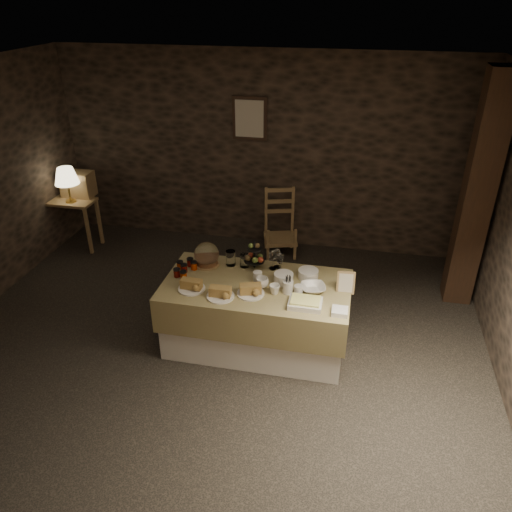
% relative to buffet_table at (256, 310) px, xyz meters
% --- Properties ---
extents(ground_plane, '(5.50, 5.00, 0.01)m').
position_rel_buffet_table_xyz_m(ground_plane, '(-0.42, -0.18, -0.41)').
color(ground_plane, black).
rests_on(ground_plane, ground).
extents(room_shell, '(5.52, 5.02, 2.60)m').
position_rel_buffet_table_xyz_m(room_shell, '(-0.42, -0.18, 1.15)').
color(room_shell, black).
rests_on(room_shell, ground).
extents(buffet_table, '(1.81, 0.96, 0.72)m').
position_rel_buffet_table_xyz_m(buffet_table, '(0.00, 0.00, 0.00)').
color(buffet_table, silver).
rests_on(buffet_table, ground_plane).
extents(console_table, '(0.65, 0.37, 0.70)m').
position_rel_buffet_table_xyz_m(console_table, '(-2.92, 1.60, 0.16)').
color(console_table, olive).
rests_on(console_table, ground_plane).
extents(table_lamp, '(0.32, 0.32, 0.48)m').
position_rel_buffet_table_xyz_m(table_lamp, '(-2.87, 1.55, 0.64)').
color(table_lamp, '#AE8A39').
rests_on(table_lamp, console_table).
extents(wine_rack, '(0.42, 0.26, 0.34)m').
position_rel_buffet_table_xyz_m(wine_rack, '(-2.87, 1.78, 0.46)').
color(wine_rack, olive).
rests_on(wine_rack, console_table).
extents(chair, '(0.52, 0.50, 0.71)m').
position_rel_buffet_table_xyz_m(chair, '(-0.09, 2.02, -0.01)').
color(chair, olive).
rests_on(chair, ground_plane).
extents(timber_column, '(0.30, 0.30, 2.60)m').
position_rel_buffet_table_xyz_m(timber_column, '(2.13, 1.35, 0.89)').
color(timber_column, black).
rests_on(timber_column, ground_plane).
extents(framed_picture, '(0.45, 0.04, 0.55)m').
position_rel_buffet_table_xyz_m(framed_picture, '(-0.57, 2.28, 1.34)').
color(framed_picture, '#312017').
rests_on(framed_picture, room_shell).
extents(plate_stack_a, '(0.19, 0.19, 0.10)m').
position_rel_buffet_table_xyz_m(plate_stack_a, '(0.25, 0.08, 0.35)').
color(plate_stack_a, silver).
rests_on(plate_stack_a, buffet_table).
extents(plate_stack_b, '(0.20, 0.20, 0.08)m').
position_rel_buffet_table_xyz_m(plate_stack_b, '(0.47, 0.23, 0.35)').
color(plate_stack_b, silver).
rests_on(plate_stack_b, buffet_table).
extents(cutlery_holder, '(0.10, 0.10, 0.12)m').
position_rel_buffet_table_xyz_m(cutlery_holder, '(0.32, -0.08, 0.36)').
color(cutlery_holder, silver).
rests_on(cutlery_holder, buffet_table).
extents(cup_a, '(0.15, 0.15, 0.10)m').
position_rel_buffet_table_xyz_m(cup_a, '(0.06, -0.04, 0.35)').
color(cup_a, silver).
rests_on(cup_a, buffet_table).
extents(cup_b, '(0.11, 0.11, 0.09)m').
position_rel_buffet_table_xyz_m(cup_b, '(0.20, -0.13, 0.35)').
color(cup_b, silver).
rests_on(cup_b, buffet_table).
extents(mug_c, '(0.09, 0.09, 0.09)m').
position_rel_buffet_table_xyz_m(mug_c, '(-0.00, 0.07, 0.35)').
color(mug_c, silver).
rests_on(mug_c, buffet_table).
extents(mug_d, '(0.08, 0.08, 0.09)m').
position_rel_buffet_table_xyz_m(mug_d, '(0.42, -0.09, 0.35)').
color(mug_d, silver).
rests_on(mug_d, buffet_table).
extents(bowl, '(0.29, 0.29, 0.06)m').
position_rel_buffet_table_xyz_m(bowl, '(0.55, -0.00, 0.33)').
color(bowl, silver).
rests_on(bowl, buffet_table).
extents(cake_dome, '(0.26, 0.26, 0.26)m').
position_rel_buffet_table_xyz_m(cake_dome, '(-0.58, 0.27, 0.41)').
color(cake_dome, olive).
rests_on(cake_dome, buffet_table).
extents(fruit_stand, '(0.21, 0.21, 0.30)m').
position_rel_buffet_table_xyz_m(fruit_stand, '(-0.09, 0.31, 0.43)').
color(fruit_stand, black).
rests_on(fruit_stand, buffet_table).
extents(bread_platter_left, '(0.26, 0.26, 0.11)m').
position_rel_buffet_table_xyz_m(bread_platter_left, '(-0.58, -0.22, 0.34)').
color(bread_platter_left, silver).
rests_on(bread_platter_left, buffet_table).
extents(bread_platter_center, '(0.26, 0.26, 0.11)m').
position_rel_buffet_table_xyz_m(bread_platter_center, '(-0.28, -0.29, 0.34)').
color(bread_platter_center, silver).
rests_on(bread_platter_center, buffet_table).
extents(bread_platter_right, '(0.26, 0.26, 0.11)m').
position_rel_buffet_table_xyz_m(bread_platter_right, '(-0.02, -0.18, 0.34)').
color(bread_platter_right, silver).
rests_on(bread_platter_right, buffet_table).
extents(jam_jars, '(0.20, 0.32, 0.07)m').
position_rel_buffet_table_xyz_m(jam_jars, '(-0.75, 0.08, 0.34)').
color(jam_jars, '#5B0C08').
rests_on(jam_jars, buffet_table).
extents(tart_dish, '(0.30, 0.22, 0.07)m').
position_rel_buffet_table_xyz_m(tart_dish, '(0.51, -0.27, 0.34)').
color(tart_dish, silver).
rests_on(tart_dish, buffet_table).
extents(square_dish, '(0.14, 0.14, 0.04)m').
position_rel_buffet_table_xyz_m(square_dish, '(0.82, -0.33, 0.33)').
color(square_dish, silver).
rests_on(square_dish, buffet_table).
extents(menu_frame, '(0.17, 0.08, 0.22)m').
position_rel_buffet_table_xyz_m(menu_frame, '(0.85, 0.06, 0.39)').
color(menu_frame, olive).
rests_on(menu_frame, buffet_table).
extents(storage_jar_a, '(0.10, 0.10, 0.16)m').
position_rel_buffet_table_xyz_m(storage_jar_a, '(-0.34, 0.31, 0.38)').
color(storage_jar_a, white).
rests_on(storage_jar_a, buffet_table).
extents(storage_jar_b, '(0.09, 0.09, 0.14)m').
position_rel_buffet_table_xyz_m(storage_jar_b, '(-0.19, 0.31, 0.37)').
color(storage_jar_b, white).
rests_on(storage_jar_b, buffet_table).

